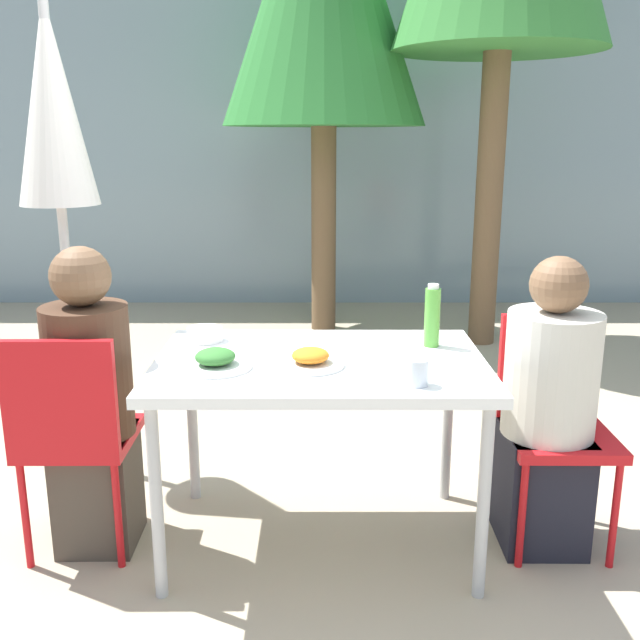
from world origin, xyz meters
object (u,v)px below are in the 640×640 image
at_px(chair_left, 72,427).
at_px(person_left, 92,408).
at_px(drinking_cup, 417,372).
at_px(salad_bowl, 205,334).
at_px(person_right, 548,415).
at_px(bottle, 432,316).
at_px(closed_umbrella, 54,128).
at_px(chair_right, 554,411).

height_order(chair_left, person_left, person_left).
distance_m(drinking_cup, salad_bowl, 0.95).
xyz_separation_m(drinking_cup, salad_bowl, (-0.79, 0.53, -0.02)).
xyz_separation_m(person_right, drinking_cup, (-0.54, -0.28, 0.26)).
bearing_deg(bottle, person_left, -172.20).
bearing_deg(drinking_cup, closed_umbrella, 146.35).
height_order(person_right, closed_umbrella, closed_umbrella).
bearing_deg(person_right, closed_umbrella, -18.86).
height_order(chair_right, person_right, person_right).
bearing_deg(closed_umbrella, bottle, -18.37).
bearing_deg(closed_umbrella, drinking_cup, -33.65).
xyz_separation_m(closed_umbrella, salad_bowl, (0.70, -0.46, -0.81)).
bearing_deg(chair_left, chair_right, 4.53).
xyz_separation_m(person_right, closed_umbrella, (-2.03, 0.71, 1.06)).
relative_size(chair_left, closed_umbrella, 0.41).
distance_m(chair_right, drinking_cup, 0.75).
bearing_deg(chair_left, bottle, 10.34).
relative_size(closed_umbrella, salad_bowl, 14.95).
distance_m(chair_left, chair_right, 1.83).
bearing_deg(drinking_cup, bottle, 75.61).
xyz_separation_m(chair_right, bottle, (-0.48, 0.10, 0.35)).
height_order(bottle, drinking_cup, bottle).
bearing_deg(chair_left, salad_bowl, 35.74).
bearing_deg(person_right, salad_bowl, -10.08).
bearing_deg(chair_right, chair_left, 5.47).
bearing_deg(drinking_cup, salad_bowl, 146.23).
relative_size(chair_right, bottle, 3.54).
bearing_deg(salad_bowl, bottle, -4.36).
xyz_separation_m(chair_right, person_right, (-0.05, -0.08, 0.02)).
distance_m(person_right, drinking_cup, 0.66).
relative_size(person_left, drinking_cup, 13.15).
height_order(bottle, salad_bowl, bottle).
bearing_deg(person_left, closed_umbrella, 112.56).
xyz_separation_m(chair_left, bottle, (1.35, 0.26, 0.35)).
distance_m(person_right, closed_umbrella, 2.40).
bearing_deg(bottle, salad_bowl, 175.64).
relative_size(chair_right, drinking_cup, 9.85).
relative_size(person_left, closed_umbrella, 0.55).
bearing_deg(chair_left, closed_umbrella, 107.26).
xyz_separation_m(chair_right, closed_umbrella, (-2.08, 0.63, 1.07)).
height_order(chair_right, bottle, bottle).
xyz_separation_m(chair_right, drinking_cup, (-0.59, -0.36, 0.28)).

